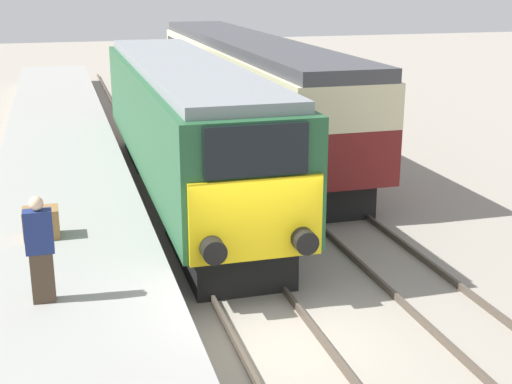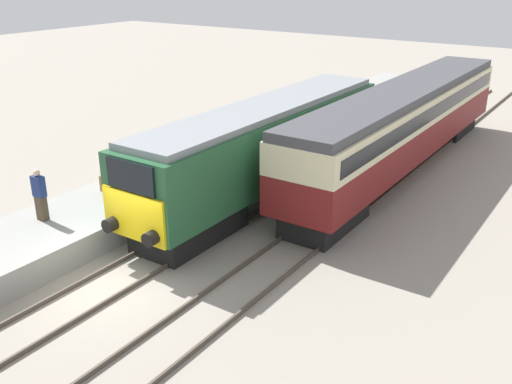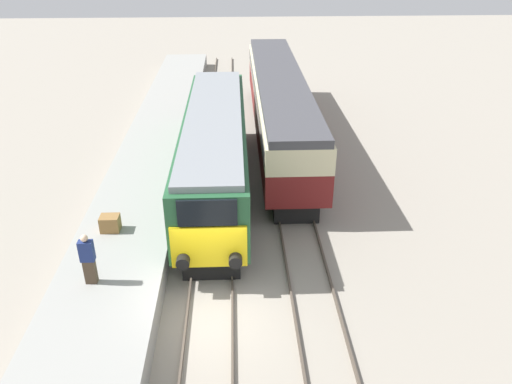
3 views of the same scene
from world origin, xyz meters
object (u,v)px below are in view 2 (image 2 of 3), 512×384
Objects in this scene: luggage_crate at (112,183)px; locomotive at (266,145)px; passenger_carriage at (405,120)px; person_on_platform at (40,195)px.

locomotive is at bearing 51.36° from luggage_crate.
passenger_carriage is (3.40, 6.12, 0.22)m from locomotive.
person_on_platform is at bearing -115.48° from locomotive.
luggage_crate is at bearing -123.51° from passenger_carriage.
locomotive is 7.00m from passenger_carriage.
passenger_carriage is 13.07m from luggage_crate.
passenger_carriage is 15.67m from person_on_platform.
locomotive is 8.67m from person_on_platform.
passenger_carriage is at bearing 62.92° from person_on_platform.
passenger_carriage is at bearing 56.49° from luggage_crate.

